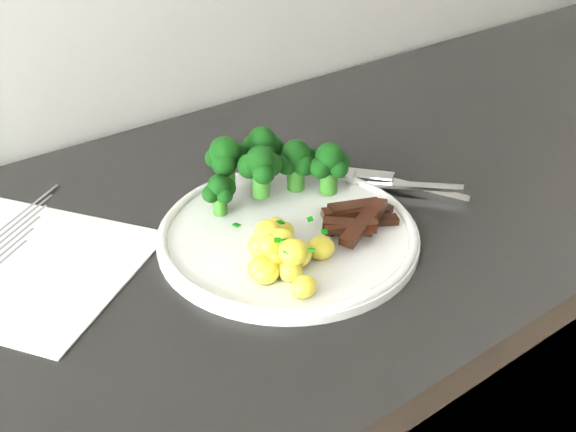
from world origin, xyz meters
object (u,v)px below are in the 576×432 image
Objects in this scene: broccoli at (271,162)px; beef_strips at (357,218)px; fork at (387,181)px; plate at (288,233)px; potatoes at (281,251)px; knife at (403,186)px.

beef_strips is (0.04, -0.11, -0.03)m from broccoli.
plate is at bearing -177.87° from fork.
potatoes is (-0.07, -0.12, -0.03)m from broccoli.
broccoli is (0.03, 0.07, 0.05)m from plate.
beef_strips reaches higher than plate.
broccoli reaches higher than beef_strips.
broccoli reaches higher than plate.
potatoes reaches higher than plate.
fork is (0.08, 0.04, -0.00)m from beef_strips.
beef_strips is at bearing 3.31° from potatoes.
broccoli is 1.07× the size of fork.
knife is at bearing -28.64° from broccoli.
potatoes is at bearing -176.69° from beef_strips.
broccoli reaches higher than fork.
beef_strips is 0.11m from knife.
beef_strips is 0.64× the size of fork.
plate is 2.35× the size of potatoes.
knife is (0.21, 0.04, -0.02)m from potatoes.
knife is (0.02, -0.01, -0.01)m from fork.
beef_strips reaches higher than knife.
potatoes is at bearing -121.47° from broccoli.
plate is at bearing 46.71° from potatoes.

